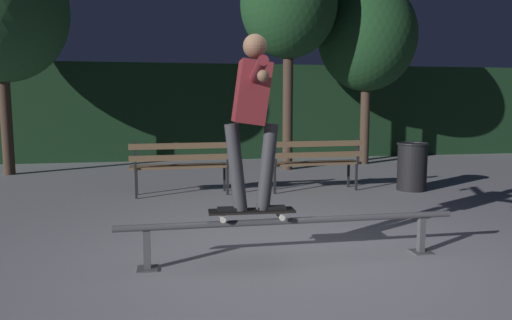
% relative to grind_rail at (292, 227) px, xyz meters
% --- Properties ---
extents(ground_plane, '(90.00, 90.00, 0.00)m').
position_rel_grind_rail_xyz_m(ground_plane, '(0.00, -0.05, -0.32)').
color(ground_plane, gray).
extents(hedge_backdrop, '(24.00, 1.20, 2.43)m').
position_rel_grind_rail_xyz_m(hedge_backdrop, '(0.00, 8.52, 0.89)').
color(hedge_backdrop, black).
rests_on(hedge_backdrop, ground).
extents(grind_rail, '(3.18, 0.18, 0.41)m').
position_rel_grind_rail_xyz_m(grind_rail, '(0.00, 0.00, 0.00)').
color(grind_rail, '#47474C').
rests_on(grind_rail, ground).
extents(skateboard, '(0.79, 0.23, 0.09)m').
position_rel_grind_rail_xyz_m(skateboard, '(-0.37, 0.00, 0.16)').
color(skateboard, black).
rests_on(skateboard, grind_rail).
extents(skateboarder, '(0.62, 1.41, 1.56)m').
position_rel_grind_rail_xyz_m(skateboarder, '(-0.37, -0.00, 1.09)').
color(skateboarder, black).
rests_on(skateboarder, skateboard).
extents(park_bench_leftmost, '(1.62, 0.48, 0.88)m').
position_rel_grind_rail_xyz_m(park_bench_leftmost, '(-0.90, 3.29, 0.21)').
color(park_bench_leftmost, black).
rests_on(park_bench_leftmost, ground).
extents(park_bench_left_center, '(1.62, 0.48, 0.88)m').
position_rel_grind_rail_xyz_m(park_bench_left_center, '(1.26, 3.29, 0.21)').
color(park_bench_left_center, black).
rests_on(park_bench_left_center, ground).
extents(tree_far_right, '(2.27, 2.27, 4.22)m').
position_rel_grind_rail_xyz_m(tree_far_right, '(3.50, 6.50, 2.64)').
color(tree_far_right, '#3D2D23').
rests_on(tree_far_right, ground).
extents(tree_behind_benches, '(2.05, 2.05, 4.64)m').
position_rel_grind_rail_xyz_m(tree_behind_benches, '(1.44, 5.87, 3.16)').
color(tree_behind_benches, '#3D2D23').
rests_on(tree_behind_benches, ground).
extents(trash_can, '(0.52, 0.52, 0.80)m').
position_rel_grind_rail_xyz_m(trash_can, '(2.88, 3.09, 0.09)').
color(trash_can, black).
rests_on(trash_can, ground).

